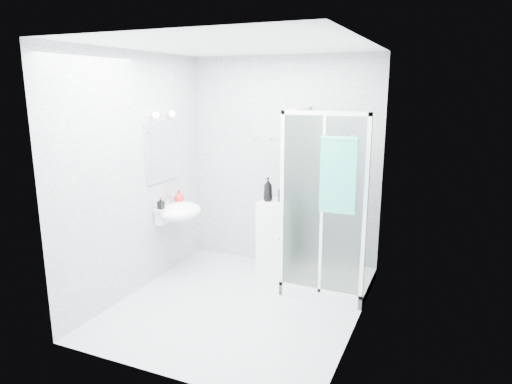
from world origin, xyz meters
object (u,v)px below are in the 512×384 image
at_px(shampoo_bottle_a, 268,189).
at_px(shampoo_bottle_b, 284,192).
at_px(soap_dispenser_orange, 179,196).
at_px(wall_basin, 179,212).
at_px(soap_dispenser_black, 161,203).
at_px(shower_enclosure, 322,251).
at_px(hand_towel, 338,174).
at_px(storage_cabinet, 276,237).

height_order(shampoo_bottle_a, shampoo_bottle_b, shampoo_bottle_a).
bearing_deg(soap_dispenser_orange, shampoo_bottle_a, 21.60).
height_order(wall_basin, soap_dispenser_black, wall_basin).
height_order(shower_enclosure, hand_towel, shower_enclosure).
bearing_deg(hand_towel, soap_dispenser_orange, 173.39).
distance_m(wall_basin, hand_towel, 2.00).
relative_size(shower_enclosure, shampoo_bottle_b, 9.05).
relative_size(shampoo_bottle_a, shampoo_bottle_b, 1.31).
bearing_deg(soap_dispenser_orange, storage_cabinet, 21.16).
distance_m(shower_enclosure, shampoo_bottle_b, 0.84).
xyz_separation_m(shampoo_bottle_a, shampoo_bottle_b, (0.18, 0.06, -0.03)).
bearing_deg(hand_towel, wall_basin, 177.44).
xyz_separation_m(storage_cabinet, hand_towel, (0.89, -0.65, 0.96)).
relative_size(storage_cabinet, soap_dispenser_black, 6.49).
height_order(shower_enclosure, soap_dispenser_orange, shower_enclosure).
bearing_deg(soap_dispenser_black, storage_cabinet, 34.07).
bearing_deg(wall_basin, shower_enclosure, 10.81).
bearing_deg(hand_towel, shampoo_bottle_a, 147.61).
distance_m(soap_dispenser_orange, soap_dispenser_black, 0.34).
bearing_deg(storage_cabinet, wall_basin, -146.95).
distance_m(shampoo_bottle_a, shampoo_bottle_b, 0.19).
height_order(soap_dispenser_orange, soap_dispenser_black, soap_dispenser_orange).
height_order(shower_enclosure, shampoo_bottle_b, shower_enclosure).
relative_size(storage_cabinet, shampoo_bottle_b, 4.03).
bearing_deg(shampoo_bottle_a, soap_dispenser_black, -144.57).
height_order(wall_basin, soap_dispenser_orange, soap_dispenser_orange).
relative_size(storage_cabinet, hand_towel, 1.18).
distance_m(storage_cabinet, soap_dispenser_black, 1.44).
bearing_deg(shower_enclosure, soap_dispenser_orange, -174.38).
bearing_deg(wall_basin, shampoo_bottle_b, 28.78).
relative_size(shower_enclosure, storage_cabinet, 2.24).
distance_m(hand_towel, soap_dispenser_black, 2.07).
bearing_deg(storage_cabinet, shower_enclosure, -17.56).
bearing_deg(shampoo_bottle_b, storage_cabinet, -159.52).
bearing_deg(shampoo_bottle_a, storage_cabinet, 16.30).
bearing_deg(shower_enclosure, storage_cabinet, 158.81).
height_order(shower_enclosure, wall_basin, shower_enclosure).
distance_m(wall_basin, soap_dispenser_black, 0.26).
relative_size(shower_enclosure, soap_dispenser_orange, 12.91).
distance_m(hand_towel, soap_dispenser_orange, 2.05).
bearing_deg(storage_cabinet, hand_towel, -32.56).
bearing_deg(storage_cabinet, soap_dispenser_black, -142.30).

